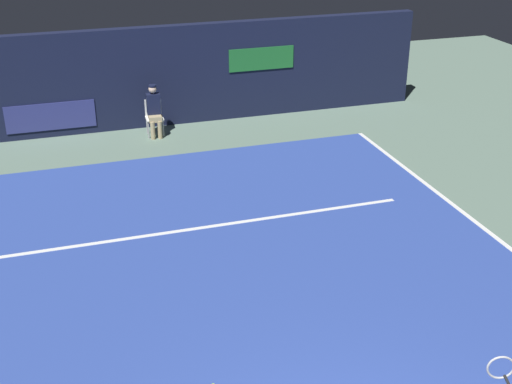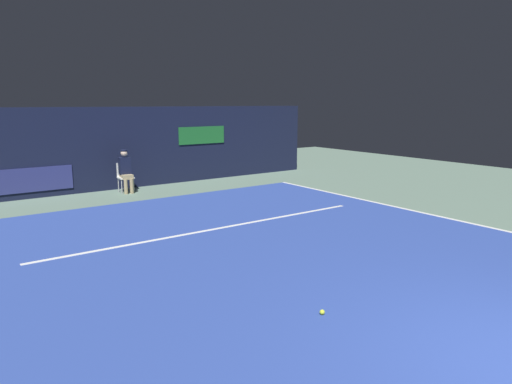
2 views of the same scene
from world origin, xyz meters
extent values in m
plane|color=slate|center=(0.00, 4.83, 0.00)|extent=(29.82, 29.82, 0.00)
cube|color=#2D479E|center=(0.00, 4.83, 0.01)|extent=(10.01, 11.67, 0.01)
cube|color=white|center=(4.95, 4.83, 0.01)|extent=(0.10, 11.67, 0.01)
cube|color=white|center=(0.00, 6.87, 0.01)|extent=(7.80, 0.10, 0.01)
cube|color=#141933|center=(0.00, 12.96, 1.30)|extent=(14.84, 0.30, 2.60)
cube|color=navy|center=(-2.60, 12.80, 0.55)|extent=(2.20, 0.04, 0.70)
cube|color=#1E6B2D|center=(2.97, 12.80, 1.60)|extent=(1.80, 0.04, 0.60)
torus|color=#B2B2B7|center=(1.63, 0.40, 1.35)|extent=(0.30, 0.12, 0.30)
cube|color=white|center=(-0.09, 12.15, 0.46)|extent=(0.46, 0.42, 0.04)
cube|color=white|center=(-0.08, 12.35, 0.69)|extent=(0.42, 0.05, 0.42)
cylinder|color=#B2B2B7|center=(-0.29, 11.99, 0.23)|extent=(0.03, 0.03, 0.46)
cylinder|color=#B2B2B7|center=(0.09, 11.97, 0.23)|extent=(0.03, 0.03, 0.46)
cylinder|color=#B2B2B7|center=(-0.27, 12.33, 0.23)|extent=(0.03, 0.03, 0.46)
cylinder|color=#B2B2B7|center=(0.11, 12.31, 0.23)|extent=(0.03, 0.03, 0.46)
cube|color=tan|center=(-0.09, 12.07, 0.50)|extent=(0.34, 0.42, 0.14)
cylinder|color=tan|center=(-0.19, 11.89, 0.23)|extent=(0.11, 0.11, 0.46)
cylinder|color=tan|center=(-0.01, 11.89, 0.23)|extent=(0.11, 0.11, 0.46)
cube|color=#141933|center=(-0.09, 12.19, 0.83)|extent=(0.35, 0.24, 0.52)
sphere|color=beige|center=(-0.09, 12.19, 1.21)|extent=(0.20, 0.20, 0.20)
cylinder|color=#141933|center=(-0.09, 12.19, 1.30)|extent=(0.19, 0.19, 0.04)
camera|label=1|loc=(-2.61, -4.34, 6.15)|focal=48.04mm
camera|label=2|loc=(-4.99, -1.51, 2.73)|focal=32.23mm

